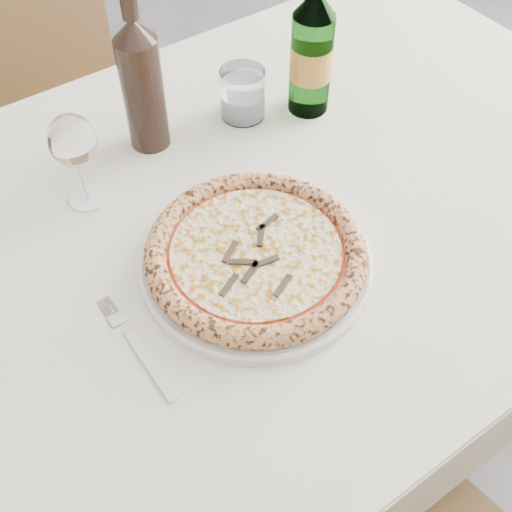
# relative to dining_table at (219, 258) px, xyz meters

# --- Properties ---
(floor) EXTENTS (5.00, 6.00, 0.02)m
(floor) POSITION_rel_dining_table_xyz_m (-0.20, -0.02, -0.68)
(floor) COLOR slate
(floor) RESTS_ON ground
(dining_table) EXTENTS (1.58, 0.95, 0.76)m
(dining_table) POSITION_rel_dining_table_xyz_m (0.00, 0.00, 0.00)
(dining_table) COLOR olive
(dining_table) RESTS_ON floor
(chair_far) EXTENTS (0.42, 0.42, 0.93)m
(chair_far) POSITION_rel_dining_table_xyz_m (0.02, 0.75, -0.14)
(chair_far) COLOR olive
(chair_far) RESTS_ON floor
(plate) EXTENTS (0.33, 0.33, 0.02)m
(plate) POSITION_rel_dining_table_xyz_m (0.00, -0.10, 0.09)
(plate) COLOR white
(plate) RESTS_ON dining_table
(pizza) EXTENTS (0.31, 0.31, 0.03)m
(pizza) POSITION_rel_dining_table_xyz_m (-0.00, -0.10, 0.11)
(pizza) COLOR tan
(pizza) RESTS_ON plate
(fork) EXTENTS (0.02, 0.18, 0.00)m
(fork) POSITION_rel_dining_table_xyz_m (-0.21, -0.12, 0.08)
(fork) COLOR #A4A4A4
(fork) RESTS_ON dining_table
(wine_glass) EXTENTS (0.07, 0.07, 0.16)m
(wine_glass) POSITION_rel_dining_table_xyz_m (-0.13, 0.16, 0.19)
(wine_glass) COLOR white
(wine_glass) RESTS_ON dining_table
(tumbler) EXTENTS (0.08, 0.08, 0.09)m
(tumbler) POSITION_rel_dining_table_xyz_m (0.18, 0.19, 0.12)
(tumbler) COLOR white
(tumbler) RESTS_ON dining_table
(beer_bottle) EXTENTS (0.07, 0.07, 0.28)m
(beer_bottle) POSITION_rel_dining_table_xyz_m (0.29, 0.14, 0.19)
(beer_bottle) COLOR #458C45
(beer_bottle) RESTS_ON dining_table
(wine_bottle) EXTENTS (0.07, 0.07, 0.27)m
(wine_bottle) POSITION_rel_dining_table_xyz_m (0.02, 0.22, 0.20)
(wine_bottle) COLOR black
(wine_bottle) RESTS_ON dining_table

